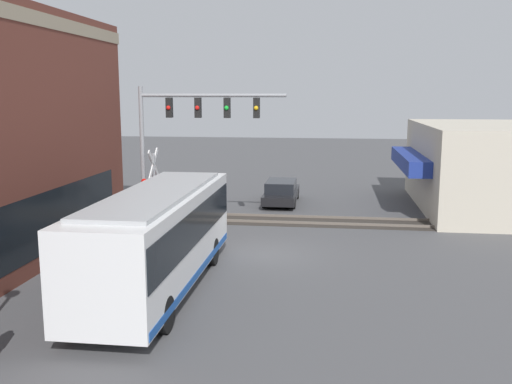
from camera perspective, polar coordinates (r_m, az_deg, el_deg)
ground_plane at (r=22.78m, az=0.68°, el=-6.14°), size 120.00×120.00×0.00m
shop_building at (r=33.60m, az=22.14°, el=2.35°), size 12.02×8.49×4.64m
city_bus at (r=18.49m, az=-9.75°, el=-4.34°), size 10.15×2.59×3.25m
traffic_signal_gantry at (r=26.17m, az=-6.85°, el=6.86°), size 0.42×6.75×6.59m
crossing_signal at (r=26.39m, az=-10.17°, el=1.01°), size 1.41×1.18×3.81m
rail_track_near at (r=28.56m, az=2.14°, el=-2.80°), size 2.60×60.00×0.15m
parked_car_black at (r=32.80m, az=2.54°, el=-0.06°), size 4.87×1.82×1.36m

